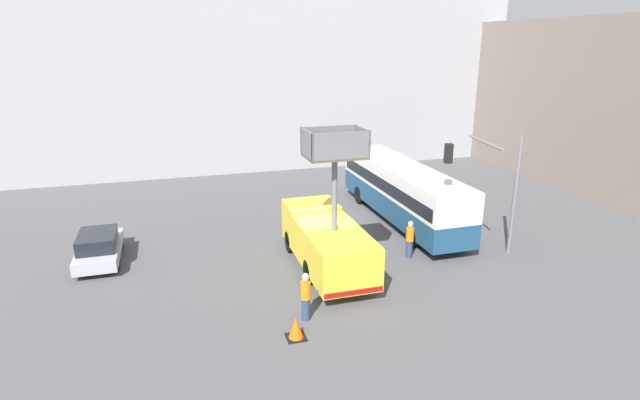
% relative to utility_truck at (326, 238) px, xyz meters
% --- Properties ---
extents(ground_plane, '(120.00, 120.00, 0.00)m').
position_rel_utility_truck_xyz_m(ground_plane, '(-0.01, 0.65, -1.52)').
color(ground_plane, '#4C4C4F').
extents(building_backdrop_far, '(44.00, 10.00, 18.51)m').
position_rel_utility_truck_xyz_m(building_backdrop_far, '(-0.01, 23.75, 7.74)').
color(building_backdrop_far, '#9E9EA3').
rests_on(building_backdrop_far, ground_plane).
extents(utility_truck, '(2.50, 7.14, 6.63)m').
position_rel_utility_truck_xyz_m(utility_truck, '(0.00, 0.00, 0.00)').
color(utility_truck, yellow).
rests_on(utility_truck, ground_plane).
extents(city_bus, '(2.53, 12.11, 3.27)m').
position_rel_utility_truck_xyz_m(city_bus, '(6.13, 5.05, 0.41)').
color(city_bus, navy).
rests_on(city_bus, ground_plane).
extents(traffic_light_pole, '(3.70, 3.45, 5.83)m').
position_rel_utility_truck_xyz_m(traffic_light_pole, '(7.95, -0.55, 2.45)').
color(traffic_light_pole, slate).
rests_on(traffic_light_pole, ground_plane).
extents(road_worker_near_truck, '(0.38, 0.38, 1.89)m').
position_rel_utility_truck_xyz_m(road_worker_near_truck, '(-2.03, -3.92, -0.57)').
color(road_worker_near_truck, navy).
rests_on(road_worker_near_truck, ground_plane).
extents(road_worker_directing, '(0.38, 0.38, 1.86)m').
position_rel_utility_truck_xyz_m(road_worker_directing, '(4.23, 0.11, -0.59)').
color(road_worker_directing, navy).
rests_on(road_worker_directing, ground_plane).
extents(traffic_cone_near_truck, '(0.69, 0.69, 0.79)m').
position_rel_utility_truck_xyz_m(traffic_cone_near_truck, '(-2.69, -5.02, -1.15)').
color(traffic_cone_near_truck, black).
rests_on(traffic_cone_near_truck, ground_plane).
extents(parked_car_curbside, '(1.85, 4.32, 1.49)m').
position_rel_utility_truck_xyz_m(parked_car_curbside, '(-9.99, 3.85, -0.77)').
color(parked_car_curbside, '#A8A8B2').
rests_on(parked_car_curbside, ground_plane).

